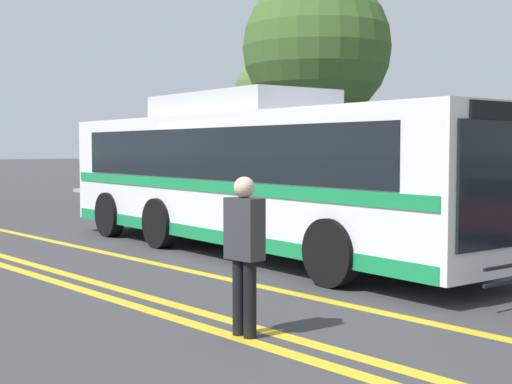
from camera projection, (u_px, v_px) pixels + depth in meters
name	position (u px, v px, depth m)	size (l,w,h in m)	color
ground_plane	(242.00, 251.00, 13.88)	(220.00, 220.00, 0.00)	#38383A
lane_strip_0	(161.00, 265.00, 12.23)	(0.20, 30.94, 0.01)	gold
lane_strip_1	(73.00, 276.00, 11.14)	(0.20, 30.94, 0.01)	gold
lane_strip_2	(48.00, 279.00, 10.86)	(0.20, 30.94, 0.01)	gold
curb_strip	(446.00, 224.00, 17.94)	(38.94, 0.36, 0.15)	#99999E
transit_bus	(255.00, 173.00, 13.61)	(11.40, 3.39, 3.06)	white
parked_car_0	(158.00, 185.00, 24.70)	(4.60, 1.81, 1.39)	navy
parked_car_1	(298.00, 195.00, 19.64)	(4.42, 2.06, 1.37)	silver
pedestrian_0	(244.00, 246.00, 7.52)	(0.43, 0.24, 1.71)	black
tree_1	(317.00, 48.00, 24.22)	(5.06, 5.06, 7.93)	#513823
tree_2	(269.00, 92.00, 29.32)	(2.83, 2.83, 5.76)	#513823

